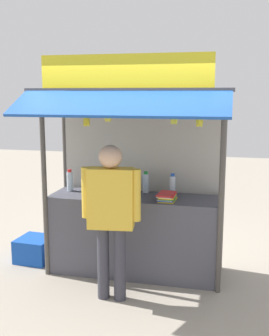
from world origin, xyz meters
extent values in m
plane|color=#9E9384|center=(0.00, 0.00, 0.00)|extent=(20.00, 20.00, 0.00)
cube|color=#4C4C56|center=(0.00, 0.00, 0.49)|extent=(2.07, 0.60, 0.97)
cylinder|color=#4C4742|center=(-1.03, -0.30, 1.11)|extent=(0.06, 0.06, 2.22)
cylinder|color=#4C4742|center=(1.03, -0.30, 1.11)|extent=(0.06, 0.06, 2.22)
cylinder|color=#4C4742|center=(-1.03, 0.36, 1.11)|extent=(0.06, 0.06, 2.22)
cylinder|color=#4C4742|center=(1.03, 0.36, 1.11)|extent=(0.06, 0.06, 2.22)
cube|color=#B7B2A8|center=(0.00, 0.36, 1.09)|extent=(2.03, 0.04, 2.17)
cube|color=#3F3F44|center=(0.00, -0.07, 2.24)|extent=(2.27, 0.86, 0.04)
cube|color=#194799|center=(0.00, -0.75, 2.10)|extent=(2.23, 0.51, 0.26)
cube|color=yellow|center=(0.00, -0.45, 2.44)|extent=(1.86, 0.04, 0.35)
cylinder|color=#59544C|center=(0.00, -0.40, 2.14)|extent=(1.96, 0.02, 0.02)
cylinder|color=silver|center=(-0.87, 0.09, 1.10)|extent=(0.08, 0.08, 0.25)
cylinder|color=red|center=(-0.87, 0.09, 1.24)|extent=(0.05, 0.05, 0.03)
cylinder|color=silver|center=(0.03, 0.06, 1.09)|extent=(0.07, 0.07, 0.22)
cylinder|color=blue|center=(0.03, 0.06, 1.21)|extent=(0.05, 0.05, 0.03)
cylinder|color=silver|center=(0.09, 0.23, 1.09)|extent=(0.08, 0.08, 0.24)
cylinder|color=#198C33|center=(0.09, 0.23, 1.23)|extent=(0.05, 0.05, 0.03)
cylinder|color=silver|center=(-0.49, 0.06, 1.11)|extent=(0.08, 0.08, 0.27)
cylinder|color=#198C33|center=(-0.49, 0.06, 1.26)|extent=(0.06, 0.06, 0.04)
cylinder|color=silver|center=(-0.17, 0.22, 1.07)|extent=(0.06, 0.06, 0.20)
cylinder|color=red|center=(-0.17, 0.22, 1.19)|extent=(0.04, 0.04, 0.03)
cylinder|color=silver|center=(0.43, 0.20, 1.09)|extent=(0.07, 0.07, 0.23)
cylinder|color=blue|center=(0.43, 0.20, 1.22)|extent=(0.05, 0.05, 0.03)
cube|color=yellow|center=(0.42, -0.09, 0.98)|extent=(0.19, 0.30, 0.01)
cube|color=blue|center=(0.41, -0.09, 0.99)|extent=(0.19, 0.30, 0.01)
cube|color=white|center=(0.41, -0.09, 1.00)|extent=(0.19, 0.30, 0.01)
cube|color=green|center=(0.42, -0.08, 1.01)|extent=(0.20, 0.30, 0.01)
cube|color=black|center=(0.40, -0.09, 1.01)|extent=(0.20, 0.30, 0.01)
cube|color=yellow|center=(0.42, -0.10, 1.02)|extent=(0.18, 0.29, 0.01)
cube|color=white|center=(0.40, -0.10, 1.03)|extent=(0.19, 0.30, 0.01)
cube|color=red|center=(0.42, -0.09, 1.04)|extent=(0.18, 0.29, 0.01)
cube|color=red|center=(0.40, -0.10, 1.05)|extent=(0.20, 0.30, 0.01)
cube|color=orange|center=(-0.40, -0.14, 0.98)|extent=(0.19, 0.23, 0.01)
cube|color=white|center=(-0.41, -0.15, 0.99)|extent=(0.21, 0.24, 0.01)
cube|color=red|center=(-0.41, -0.14, 1.00)|extent=(0.22, 0.25, 0.01)
cube|color=white|center=(-0.40, -0.14, 1.01)|extent=(0.22, 0.25, 0.01)
cube|color=blue|center=(-0.41, -0.14, 1.02)|extent=(0.21, 0.24, 0.01)
cube|color=green|center=(-0.40, -0.13, 1.03)|extent=(0.21, 0.24, 0.01)
cube|color=green|center=(-0.41, -0.14, 1.04)|extent=(0.22, 0.25, 0.01)
cylinder|color=#332D23|center=(0.52, -0.40, 2.09)|extent=(0.01, 0.01, 0.07)
cylinder|color=olive|center=(0.52, -0.40, 2.04)|extent=(0.04, 0.04, 0.04)
ellipsoid|color=yellow|center=(0.54, -0.40, 1.96)|extent=(0.03, 0.06, 0.15)
ellipsoid|color=yellow|center=(0.53, -0.39, 1.96)|extent=(0.06, 0.05, 0.15)
ellipsoid|color=yellow|center=(0.51, -0.38, 1.96)|extent=(0.07, 0.06, 0.15)
ellipsoid|color=yellow|center=(0.51, -0.40, 1.96)|extent=(0.03, 0.06, 0.15)
ellipsoid|color=yellow|center=(0.51, -0.43, 1.96)|extent=(0.08, 0.05, 0.15)
ellipsoid|color=yellow|center=(0.53, -0.42, 1.96)|extent=(0.06, 0.05, 0.15)
cylinder|color=#332D23|center=(-0.20, -0.40, 2.09)|extent=(0.01, 0.01, 0.06)
cylinder|color=olive|center=(-0.20, -0.40, 2.04)|extent=(0.04, 0.04, 0.04)
ellipsoid|color=yellow|center=(-0.18, -0.40, 1.96)|extent=(0.04, 0.07, 0.14)
ellipsoid|color=yellow|center=(-0.19, -0.39, 1.96)|extent=(0.06, 0.06, 0.15)
ellipsoid|color=yellow|center=(-0.20, -0.38, 1.97)|extent=(0.08, 0.04, 0.14)
ellipsoid|color=yellow|center=(-0.21, -0.39, 1.96)|extent=(0.07, 0.06, 0.15)
ellipsoid|color=yellow|center=(-0.22, -0.40, 1.97)|extent=(0.05, 0.08, 0.15)
ellipsoid|color=yellow|center=(-0.23, -0.41, 1.97)|extent=(0.05, 0.08, 0.15)
ellipsoid|color=yellow|center=(-0.21, -0.42, 1.97)|extent=(0.07, 0.06, 0.15)
ellipsoid|color=yellow|center=(-0.20, -0.42, 1.97)|extent=(0.08, 0.05, 0.15)
ellipsoid|color=yellow|center=(-0.19, -0.41, 1.97)|extent=(0.07, 0.07, 0.15)
cylinder|color=#332D23|center=(-0.45, -0.40, 2.07)|extent=(0.01, 0.01, 0.11)
cylinder|color=olive|center=(-0.45, -0.40, 1.99)|extent=(0.04, 0.04, 0.04)
ellipsoid|color=yellow|center=(-0.43, -0.40, 1.91)|extent=(0.03, 0.07, 0.15)
ellipsoid|color=yellow|center=(-0.44, -0.38, 1.91)|extent=(0.06, 0.05, 0.15)
ellipsoid|color=yellow|center=(-0.46, -0.38, 1.91)|extent=(0.06, 0.04, 0.15)
ellipsoid|color=yellow|center=(-0.47, -0.40, 1.91)|extent=(0.03, 0.07, 0.15)
ellipsoid|color=yellow|center=(-0.46, -0.42, 1.91)|extent=(0.06, 0.05, 0.15)
ellipsoid|color=yellow|center=(-0.44, -0.42, 1.92)|extent=(0.07, 0.06, 0.15)
cylinder|color=#332D23|center=(0.79, -0.40, 2.07)|extent=(0.01, 0.01, 0.12)
cylinder|color=olive|center=(0.79, -0.40, 1.99)|extent=(0.04, 0.04, 0.04)
ellipsoid|color=yellow|center=(0.80, -0.40, 1.92)|extent=(0.04, 0.07, 0.13)
ellipsoid|color=yellow|center=(0.80, -0.38, 1.92)|extent=(0.07, 0.05, 0.13)
ellipsoid|color=yellow|center=(0.77, -0.39, 1.92)|extent=(0.06, 0.07, 0.13)
ellipsoid|color=yellow|center=(0.77, -0.41, 1.92)|extent=(0.06, 0.07, 0.13)
ellipsoid|color=yellow|center=(0.80, -0.42, 1.92)|extent=(0.07, 0.05, 0.13)
cylinder|color=#383842|center=(-0.18, -0.72, 0.40)|extent=(0.13, 0.13, 0.81)
cylinder|color=#383842|center=(0.01, -0.72, 0.40)|extent=(0.13, 0.13, 0.81)
cube|color=gold|center=(-0.09, -0.72, 1.13)|extent=(0.50, 0.26, 0.64)
cylinder|color=gold|center=(-0.35, -0.72, 1.17)|extent=(0.10, 0.10, 0.54)
cylinder|color=gold|center=(0.18, -0.72, 1.17)|extent=(0.10, 0.10, 0.54)
sphere|color=tan|center=(-0.09, -0.72, 1.57)|extent=(0.24, 0.24, 0.24)
cube|color=#194CB2|center=(-1.37, 0.06, 0.16)|extent=(0.47, 0.47, 0.31)
camera|label=1|loc=(1.11, -4.75, 2.21)|focal=44.36mm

